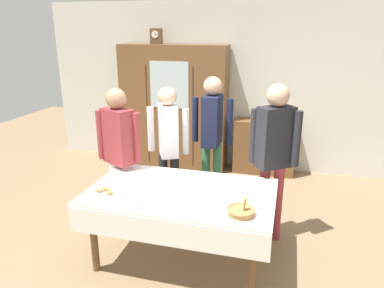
% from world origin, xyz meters
% --- Properties ---
extents(ground_plane, '(12.00, 12.00, 0.00)m').
position_xyz_m(ground_plane, '(0.00, 0.00, 0.00)').
color(ground_plane, '#846B4C').
rests_on(ground_plane, ground).
extents(back_wall, '(6.40, 0.10, 2.70)m').
position_xyz_m(back_wall, '(0.00, 2.65, 1.35)').
color(back_wall, silver).
rests_on(back_wall, ground).
extents(dining_table, '(1.79, 1.07, 0.77)m').
position_xyz_m(dining_table, '(0.00, -0.24, 0.67)').
color(dining_table, brown).
rests_on(dining_table, ground).
extents(wall_cabinet, '(1.76, 0.46, 2.03)m').
position_xyz_m(wall_cabinet, '(-0.90, 2.35, 1.02)').
color(wall_cabinet, brown).
rests_on(wall_cabinet, ground).
extents(mantel_clock, '(0.18, 0.11, 0.24)m').
position_xyz_m(mantel_clock, '(-1.18, 2.35, 2.15)').
color(mantel_clock, brown).
rests_on(mantel_clock, wall_cabinet).
extents(bookshelf_low, '(0.97, 0.35, 0.87)m').
position_xyz_m(bookshelf_low, '(0.61, 2.41, 0.44)').
color(bookshelf_low, brown).
rests_on(bookshelf_low, ground).
extents(book_stack, '(0.15, 0.22, 0.06)m').
position_xyz_m(book_stack, '(0.61, 2.41, 0.90)').
color(book_stack, '#99332D').
rests_on(book_stack, bookshelf_low).
extents(tea_cup_far_left, '(0.13, 0.13, 0.06)m').
position_xyz_m(tea_cup_far_left, '(-0.15, 0.11, 0.80)').
color(tea_cup_far_left, white).
rests_on(tea_cup_far_left, dining_table).
extents(tea_cup_far_right, '(0.13, 0.13, 0.06)m').
position_xyz_m(tea_cup_far_right, '(-0.32, -0.53, 0.80)').
color(tea_cup_far_right, silver).
rests_on(tea_cup_far_right, dining_table).
extents(tea_cup_back_edge, '(0.13, 0.13, 0.06)m').
position_xyz_m(tea_cup_back_edge, '(0.55, -0.12, 0.80)').
color(tea_cup_back_edge, white).
rests_on(tea_cup_back_edge, dining_table).
extents(bread_basket, '(0.24, 0.24, 0.16)m').
position_xyz_m(bread_basket, '(0.62, -0.52, 0.80)').
color(bread_basket, '#9E7542').
rests_on(bread_basket, dining_table).
extents(pastry_plate, '(0.28, 0.28, 0.05)m').
position_xyz_m(pastry_plate, '(-0.68, -0.46, 0.78)').
color(pastry_plate, white).
rests_on(pastry_plate, dining_table).
extents(spoon_far_left, '(0.12, 0.02, 0.01)m').
position_xyz_m(spoon_far_left, '(0.06, -0.23, 0.77)').
color(spoon_far_left, silver).
rests_on(spoon_far_left, dining_table).
extents(spoon_back_edge, '(0.12, 0.02, 0.01)m').
position_xyz_m(spoon_back_edge, '(0.16, -0.08, 0.77)').
color(spoon_back_edge, silver).
rests_on(spoon_back_edge, dining_table).
extents(spoon_mid_right, '(0.12, 0.02, 0.01)m').
position_xyz_m(spoon_mid_right, '(0.44, -0.27, 0.77)').
color(spoon_mid_right, silver).
rests_on(spoon_mid_right, dining_table).
extents(person_behind_table_right, '(0.52, 0.36, 1.71)m').
position_xyz_m(person_behind_table_right, '(0.03, 1.05, 1.05)').
color(person_behind_table_right, '#33704C').
rests_on(person_behind_table_right, ground).
extents(person_beside_shelf, '(0.52, 0.38, 1.75)m').
position_xyz_m(person_beside_shelf, '(0.83, 0.44, 1.07)').
color(person_beside_shelf, '#933338').
rests_on(person_beside_shelf, ground).
extents(person_by_cabinet, '(0.52, 0.34, 1.66)m').
position_xyz_m(person_by_cabinet, '(-0.85, 0.22, 1.01)').
color(person_by_cabinet, silver).
rests_on(person_by_cabinet, ground).
extents(person_behind_table_left, '(0.52, 0.41, 1.63)m').
position_xyz_m(person_behind_table_left, '(-0.42, 0.67, 0.99)').
color(person_behind_table_left, '#232328').
rests_on(person_behind_table_left, ground).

